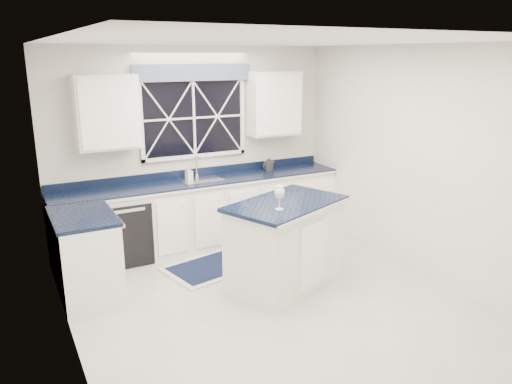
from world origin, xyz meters
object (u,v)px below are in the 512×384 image
faucet (197,166)px  kettle (269,164)px  island (285,244)px  wine_glass (279,193)px  soap_bottle (189,173)px  dishwasher (124,230)px

faucet → kettle: 1.09m
island → wine_glass: (-0.21, -0.21, 0.68)m
kettle → soap_bottle: (-1.24, 0.00, 0.01)m
kettle → soap_bottle: bearing=157.8°
dishwasher → wine_glass: bearing=-55.7°
wine_glass → soap_bottle: (-0.29, 1.93, -0.15)m
wine_glass → island: bearing=45.1°
dishwasher → island: (1.45, -1.60, 0.10)m
faucet → island: 1.92m
faucet → soap_bottle: (-0.15, -0.08, -0.07)m
faucet → wine_glass: (0.14, -2.01, 0.08)m
faucet → island: (0.35, -1.79, -0.59)m
wine_glass → soap_bottle: size_ratio=1.42×
wine_glass → dishwasher: bearing=124.3°
faucet → wine_glass: 2.01m
dishwasher → soap_bottle: (0.95, 0.11, 0.62)m
kettle → wine_glass: (-0.95, -1.92, 0.16)m
dishwasher → wine_glass: wine_glass is taller
kettle → wine_glass: wine_glass is taller
island → kettle: kettle is taller
faucet → island: faucet is taller
island → soap_bottle: bearing=84.6°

